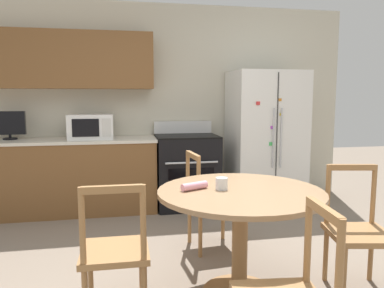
% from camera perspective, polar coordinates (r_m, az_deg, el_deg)
% --- Properties ---
extents(back_wall, '(5.20, 0.44, 2.60)m').
position_cam_1_polar(back_wall, '(4.96, -8.95, 7.61)').
color(back_wall, beige).
rests_on(back_wall, ground_plane).
extents(kitchen_counter, '(2.16, 0.64, 0.90)m').
position_cam_1_polar(kitchen_counter, '(4.79, -18.57, -4.63)').
color(kitchen_counter, brown).
rests_on(kitchen_counter, ground_plane).
extents(refrigerator, '(0.91, 0.74, 1.73)m').
position_cam_1_polar(refrigerator, '(4.98, 11.11, 0.86)').
color(refrigerator, white).
rests_on(refrigerator, ground_plane).
extents(oven_range, '(0.77, 0.68, 1.08)m').
position_cam_1_polar(oven_range, '(4.79, -0.83, -4.04)').
color(oven_range, black).
rests_on(oven_range, ground_plane).
extents(microwave, '(0.52, 0.40, 0.29)m').
position_cam_1_polar(microwave, '(4.67, -15.12, 2.60)').
color(microwave, white).
rests_on(microwave, kitchen_counter).
extents(countertop_tv, '(0.36, 0.16, 0.33)m').
position_cam_1_polar(countertop_tv, '(4.90, -26.07, 2.69)').
color(countertop_tv, black).
rests_on(countertop_tv, kitchen_counter).
extents(dining_table, '(1.15, 1.15, 0.76)m').
position_cam_1_polar(dining_table, '(2.66, 7.36, -10.26)').
color(dining_table, '#997551').
rests_on(dining_table, ground_plane).
extents(dining_chair_right, '(0.49, 0.49, 0.90)m').
position_cam_1_polar(dining_chair_right, '(3.01, 23.99, -12.19)').
color(dining_chair_right, '#9E7042').
rests_on(dining_chair_right, ground_plane).
extents(dining_chair_far, '(0.46, 0.46, 0.90)m').
position_cam_1_polar(dining_chair_far, '(3.49, 2.67, -8.87)').
color(dining_chair_far, '#9E7042').
rests_on(dining_chair_far, ground_plane).
extents(dining_chair_left, '(0.43, 0.43, 0.90)m').
position_cam_1_polar(dining_chair_left, '(2.48, -11.68, -15.91)').
color(dining_chair_left, '#9E7042').
rests_on(dining_chair_left, ground_plane).
extents(candle_glass, '(0.08, 0.08, 0.08)m').
position_cam_1_polar(candle_glass, '(2.61, 4.54, -6.15)').
color(candle_glass, silver).
rests_on(candle_glass, dining_table).
extents(folded_napkin, '(0.20, 0.13, 0.05)m').
position_cam_1_polar(folded_napkin, '(2.59, 0.37, -6.42)').
color(folded_napkin, pink).
rests_on(folded_napkin, dining_table).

